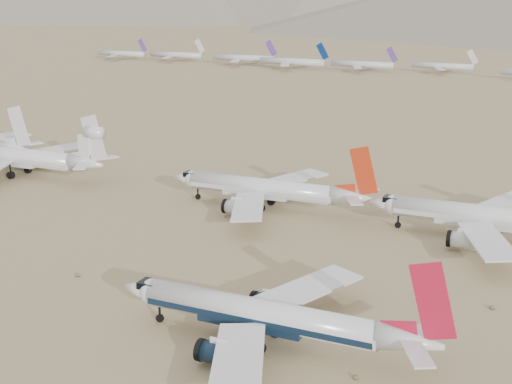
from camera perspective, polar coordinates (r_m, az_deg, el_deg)
ground at (r=104.27m, az=-5.55°, el=-12.22°), size 7000.00×7000.00×0.00m
main_airliner at (r=101.89m, az=1.30°, el=-9.96°), size 47.10×46.01×16.62m
row2_gold_tail at (r=150.49m, az=18.41°, el=-1.97°), size 48.24×47.18×17.18m
row2_orange_tail at (r=163.28m, az=1.03°, el=0.24°), size 47.35×46.32×16.89m
row2_white_trijet at (r=201.54m, az=-18.22°, el=2.69°), size 52.92×51.72×18.75m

